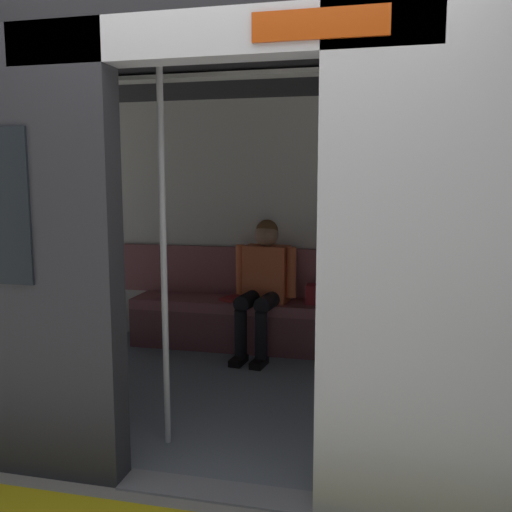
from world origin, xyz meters
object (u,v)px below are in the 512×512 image
book (233,298)px  train_car (259,174)px  handbag (321,295)px  grab_pole_door (164,254)px  bench_seat (293,315)px  person_seated (263,278)px

book → train_car: bearing=139.8°
handbag → grab_pole_door: (0.67, 1.87, 0.58)m
train_car → grab_pole_door: train_car is taller
bench_seat → handbag: 0.31m
person_seated → handbag: size_ratio=4.51×
bench_seat → book: book is taller
bench_seat → handbag: bearing=-171.5°
train_car → grab_pole_door: 0.97m
person_seated → handbag: person_seated is taller
handbag → person_seated: bearing=10.2°
person_seated → book: 0.37m
grab_pole_door → person_seated: bearing=-95.6°
person_seated → handbag: 0.52m
train_car → book: train_car is taller
handbag → book: bearing=0.7°
bench_seat → grab_pole_door: bearing=76.8°
bench_seat → person_seated: (0.25, 0.05, 0.33)m
bench_seat → handbag: (-0.24, -0.04, 0.19)m
train_car → bench_seat: size_ratio=2.17×
bench_seat → person_seated: size_ratio=2.51×
bench_seat → handbag: handbag is taller
person_seated → grab_pole_door: grab_pole_door is taller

